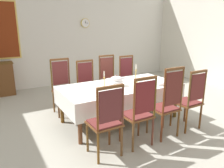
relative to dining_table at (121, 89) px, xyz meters
The scene contains 23 objects.
ground 0.69m from the dining_table, 90.00° to the right, with size 8.24×6.89×0.04m, color #A8A699.
back_wall 3.53m from the dining_table, 90.00° to the left, with size 8.24×0.08×3.40m, color silver.
dining_table is the anchor object (origin of this frame).
tablecloth 0.01m from the dining_table, ahead, with size 2.34×1.15×0.34m.
chair_south_a 1.30m from the dining_table, 131.67° to the right, with size 0.44×0.42×1.10m.
chair_north_a 1.30m from the dining_table, 131.52° to the left, with size 0.44×0.42×1.19m.
chair_south_b 1.01m from the dining_table, 106.00° to the right, with size 0.44×0.42×1.15m.
chair_north_b 1.01m from the dining_table, 106.04° to the left, with size 0.44×0.42×1.11m.
chair_south_c 1.02m from the dining_table, 73.23° to the right, with size 0.44×0.42×1.23m.
chair_north_c 1.02m from the dining_table, 73.19° to the left, with size 0.44×0.42×1.19m.
chair_south_d 1.31m from the dining_table, 48.03° to the right, with size 0.44×0.42×1.13m.
chair_north_d 1.31m from the dining_table, 48.05° to the left, with size 0.44×0.42×1.13m.
soup_tureen 0.20m from the dining_table, behind, with size 0.26×0.26×0.21m.
candlestick_west 0.42m from the dining_table, behind, with size 0.07×0.07×0.31m.
candlestick_east 0.43m from the dining_table, ahead, with size 0.07×0.07×0.38m.
bowl_near_left 0.45m from the dining_table, 88.13° to the left, with size 0.18×0.18×0.03m.
bowl_near_right 0.96m from the dining_table, 26.63° to the right, with size 0.14×0.14×0.03m.
bowl_far_left 0.76m from the dining_table, 31.45° to the right, with size 0.18×0.18×0.05m.
bowl_far_right 0.51m from the dining_table, 54.26° to the left, with size 0.15×0.15×0.04m.
spoon_primary 0.49m from the dining_table, 74.88° to the left, with size 0.05×0.18×0.01m.
spoon_secondary 1.04m from the dining_table, 22.73° to the right, with size 0.05×0.18×0.01m.
mounted_clock 3.62m from the dining_table, 77.59° to the left, with size 0.29×0.06×0.29m.
framed_painting 3.91m from the dining_table, 118.24° to the left, with size 0.92×0.05×1.57m.
Camera 1 is at (-2.20, -3.30, 1.84)m, focal length 34.33 mm.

